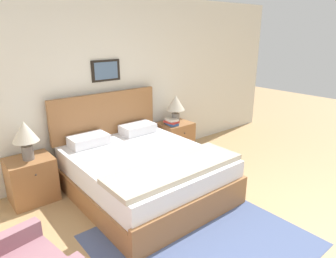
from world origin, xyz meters
The scene contains 10 objects.
wall_back centered at (0.00, 3.19, 1.30)m, with size 7.58×0.09×2.60m.
area_rug_main centered at (-0.21, 0.93, 0.00)m, with size 2.00×1.82×0.01m.
bed centered at (-0.10, 2.13, 0.32)m, with size 1.70×2.01×1.22m.
nightstand_near_window centered at (-1.30, 2.88, 0.29)m, with size 0.54×0.50×0.57m.
nightstand_by_door centered at (1.10, 2.88, 0.29)m, with size 0.54×0.50×0.57m.
table_lamp_near_window centered at (-1.30, 2.86, 0.90)m, with size 0.31×0.31×0.49m.
table_lamp_by_door centered at (1.09, 2.86, 0.90)m, with size 0.31×0.31×0.49m.
book_thick_bottom centered at (0.98, 2.83, 0.59)m, with size 0.18×0.27×0.04m.
book_hardcover_middle centered at (0.98, 2.83, 0.63)m, with size 0.20×0.24×0.04m.
book_novel_upper centered at (0.98, 2.83, 0.66)m, with size 0.17×0.21×0.03m.
Camera 1 is at (-2.13, -0.86, 2.08)m, focal length 32.00 mm.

